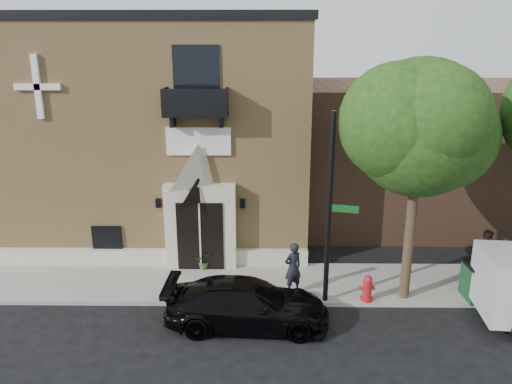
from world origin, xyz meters
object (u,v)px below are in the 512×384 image
(fire_hydrant, at_px, (367,288))
(pedestrian_near, at_px, (293,268))
(pedestrian_far, at_px, (486,252))
(street_sign, at_px, (330,210))
(dumpster, at_px, (494,281))
(black_sedan, at_px, (247,304))

(fire_hydrant, xyz_separation_m, pedestrian_near, (-2.41, 0.53, 0.46))
(fire_hydrant, xyz_separation_m, pedestrian_far, (4.70, 2.08, 0.40))
(street_sign, relative_size, dumpster, 3.22)
(fire_hydrant, distance_m, dumpster, 4.20)
(street_sign, relative_size, pedestrian_near, 3.47)
(street_sign, xyz_separation_m, pedestrian_near, (-1.07, 0.51, -2.23))
(street_sign, bearing_deg, black_sedan, -139.35)
(black_sedan, xyz_separation_m, fire_hydrant, (3.90, 1.30, -0.13))
(dumpster, distance_m, pedestrian_near, 6.61)
(street_sign, xyz_separation_m, pedestrian_far, (6.04, 2.07, -2.29))
(dumpster, relative_size, pedestrian_near, 1.08)
(black_sedan, bearing_deg, fire_hydrant, -69.57)
(fire_hydrant, xyz_separation_m, dumpster, (4.19, 0.20, 0.19))
(dumpster, bearing_deg, street_sign, -179.56)
(pedestrian_far, bearing_deg, black_sedan, 103.76)
(street_sign, distance_m, dumpster, 6.07)
(street_sign, bearing_deg, dumpster, 15.40)
(dumpster, xyz_separation_m, pedestrian_near, (-6.60, 0.33, 0.26))
(black_sedan, height_order, dumpster, black_sedan)
(fire_hydrant, distance_m, pedestrian_near, 2.51)
(black_sedan, xyz_separation_m, pedestrian_far, (8.59, 3.38, 0.27))
(pedestrian_near, bearing_deg, dumpster, 147.50)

